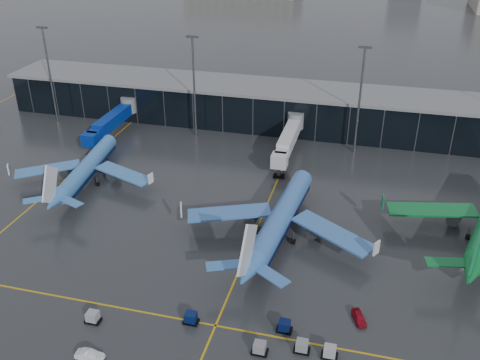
% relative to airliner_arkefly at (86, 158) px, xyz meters
% --- Properties ---
extents(ground, '(600.00, 600.00, 0.00)m').
position_rel_airliner_arkefly_xyz_m(ground, '(29.11, -20.29, -5.57)').
color(ground, '#282B2D').
rests_on(ground, ground).
extents(terminal_pier, '(142.00, 17.00, 10.70)m').
position_rel_airliner_arkefly_xyz_m(terminal_pier, '(29.11, 41.71, -0.15)').
color(terminal_pier, black).
rests_on(terminal_pier, ground).
extents(jet_bridges, '(94.00, 27.50, 7.20)m').
position_rel_airliner_arkefly_xyz_m(jet_bridges, '(-5.89, 22.70, -1.01)').
color(jet_bridges, '#595B60').
rests_on(jet_bridges, ground).
extents(flood_masts, '(203.00, 0.50, 25.50)m').
position_rel_airliner_arkefly_xyz_m(flood_masts, '(34.11, 29.71, 8.24)').
color(flood_masts, '#595B60').
rests_on(flood_masts, ground).
extents(taxi_lines, '(220.00, 120.00, 0.02)m').
position_rel_airliner_arkefly_xyz_m(taxi_lines, '(39.11, -9.68, -5.56)').
color(taxi_lines, gold).
rests_on(taxi_lines, ground).
extents(airliner_arkefly, '(35.99, 39.84, 11.13)m').
position_rel_airliner_arkefly_xyz_m(airliner_arkefly, '(0.00, 0.00, 0.00)').
color(airliner_arkefly, '#3D7CC9').
rests_on(airliner_arkefly, ground).
extents(airliner_klm_near, '(39.78, 44.26, 12.59)m').
position_rel_airliner_arkefly_xyz_m(airliner_klm_near, '(43.79, -9.95, 0.73)').
color(airliner_klm_near, '#3B73C2').
rests_on(airliner_klm_near, ground).
extents(baggage_carts, '(35.82, 15.11, 1.70)m').
position_rel_airliner_arkefly_xyz_m(baggage_carts, '(42.37, -39.32, -4.81)').
color(baggage_carts, black).
rests_on(baggage_carts, ground).
extents(mobile_airstair, '(2.98, 3.67, 3.45)m').
position_rel_airliner_arkefly_xyz_m(mobile_airstair, '(40.42, -14.93, -4.80)').
color(mobile_airstair, silver).
rests_on(mobile_airstair, ground).
extents(service_van_red, '(2.70, 3.94, 1.25)m').
position_rel_airliner_arkefly_xyz_m(service_van_red, '(58.83, -29.07, -4.94)').
color(service_van_red, maroon).
rests_on(service_van_red, ground).
extents(service_van_white, '(3.93, 1.51, 1.28)m').
position_rel_airliner_arkefly_xyz_m(service_van_white, '(24.86, -45.41, -4.93)').
color(service_van_white, white).
rests_on(service_van_white, ground).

